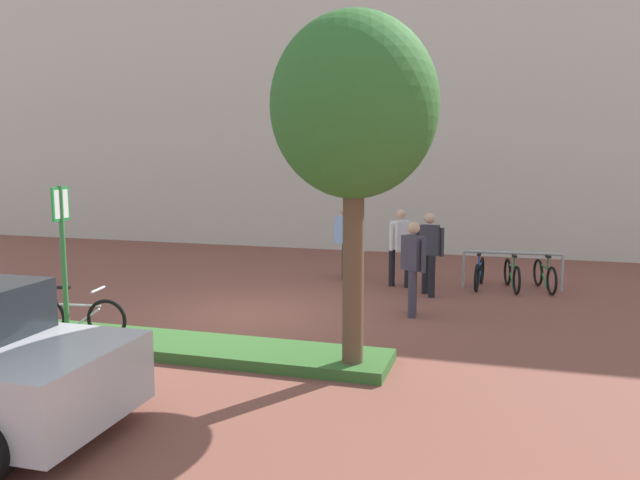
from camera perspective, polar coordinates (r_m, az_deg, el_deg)
The scene contains 12 objects.
ground_plane at distance 11.66m, azimuth -6.30°, elevation -6.82°, with size 60.00×60.00×0.00m, color brown.
building_facade at distance 19.80m, azimuth 3.64°, elevation 13.77°, with size 28.00×1.20×10.00m, color beige.
planter_strip at distance 9.97m, azimuth -14.23°, elevation -9.08°, with size 7.00×1.10×0.16m, color #336028.
tree_sidewalk at distance 8.24m, azimuth 3.09°, elevation 11.67°, with size 2.15×2.15×4.72m.
parking_sign_post at distance 10.57m, azimuth -22.13°, elevation -0.04°, with size 0.08×0.36×2.44m.
bike_at_sign at distance 10.86m, azimuth -21.04°, elevation -6.50°, with size 1.67×0.43×0.86m.
bike_rack_cluster at distance 14.39m, azimuth 16.85°, elevation -2.89°, with size 2.11×1.64×0.83m.
bollard_steel at distance 14.14m, azimuth 8.38°, elevation -2.40°, with size 0.16×0.16×0.90m, color #ADADB2.
person_shirt_blue at distance 14.84m, azimuth 2.28°, elevation 0.24°, with size 0.58×0.48×1.72m.
person_shirt_white at distance 14.04m, azimuth 7.21°, elevation -0.25°, with size 0.50×0.50×1.72m.
person_suited_dark at distance 11.53m, azimuth 8.36°, elevation -2.02°, with size 0.50×0.44×1.72m.
person_suited_navy at distance 13.27m, azimuth 9.77°, elevation -0.77°, with size 0.61×0.47×1.72m.
Camera 1 is at (4.40, -10.40, 2.93)m, focal length 35.62 mm.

